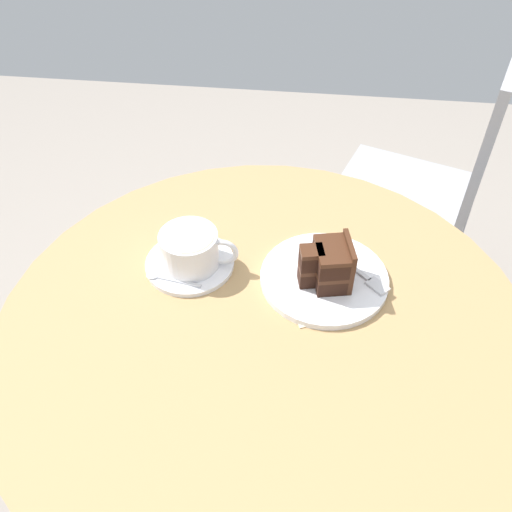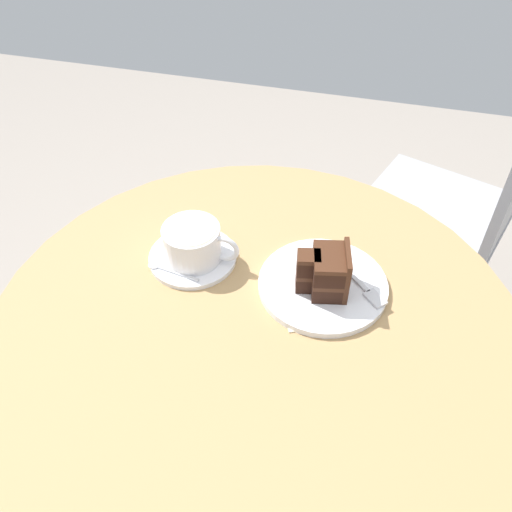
# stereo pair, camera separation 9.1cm
# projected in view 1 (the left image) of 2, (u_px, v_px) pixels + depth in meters

# --- Properties ---
(ground_plane) EXTENTS (4.40, 4.40, 0.01)m
(ground_plane) POSITION_uv_depth(u_px,v_px,m) (262.00, 505.00, 1.38)
(ground_plane) COLOR gray
(ground_plane) RESTS_ON ground
(cafe_table) EXTENTS (0.86, 0.86, 0.74)m
(cafe_table) POSITION_uv_depth(u_px,v_px,m) (264.00, 362.00, 0.94)
(cafe_table) COLOR #A37F51
(cafe_table) RESTS_ON ground
(saucer) EXTENTS (0.16, 0.16, 0.01)m
(saucer) POSITION_uv_depth(u_px,v_px,m) (190.00, 263.00, 0.95)
(saucer) COLOR white
(saucer) RESTS_ON cafe_table
(coffee_cup) EXTENTS (0.13, 0.10, 0.07)m
(coffee_cup) POSITION_uv_depth(u_px,v_px,m) (191.00, 249.00, 0.92)
(coffee_cup) COLOR white
(coffee_cup) RESTS_ON saucer
(teaspoon) EXTENTS (0.10, 0.03, 0.00)m
(teaspoon) POSITION_uv_depth(u_px,v_px,m) (167.00, 279.00, 0.91)
(teaspoon) COLOR silver
(teaspoon) RESTS_ON saucer
(cake_plate) EXTENTS (0.22, 0.22, 0.01)m
(cake_plate) POSITION_uv_depth(u_px,v_px,m) (324.00, 278.00, 0.92)
(cake_plate) COLOR white
(cake_plate) RESTS_ON cafe_table
(cake_slice) EXTENTS (0.09, 0.08, 0.08)m
(cake_slice) POSITION_uv_depth(u_px,v_px,m) (329.00, 265.00, 0.88)
(cake_slice) COLOR black
(cake_slice) RESTS_ON cake_plate
(fork) EXTENTS (0.12, 0.12, 0.00)m
(fork) POSITION_uv_depth(u_px,v_px,m) (361.00, 273.00, 0.92)
(fork) COLOR silver
(fork) RESTS_ON cake_plate
(napkin) EXTENTS (0.19, 0.20, 0.00)m
(napkin) POSITION_uv_depth(u_px,v_px,m) (322.00, 284.00, 0.92)
(napkin) COLOR beige
(napkin) RESTS_ON cafe_table
(cafe_chair) EXTENTS (0.49, 0.49, 0.90)m
(cafe_chair) POSITION_uv_depth(u_px,v_px,m) (439.00, 180.00, 1.48)
(cafe_chair) COLOR #9E9EA3
(cafe_chair) RESTS_ON ground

